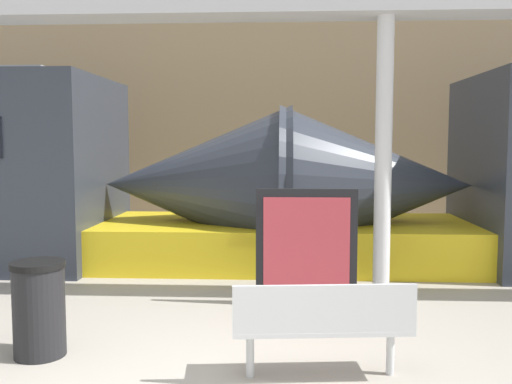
{
  "coord_description": "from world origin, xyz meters",
  "views": [
    {
      "loc": [
        0.63,
        -4.31,
        2.04
      ],
      "look_at": [
        0.25,
        2.84,
        1.4
      ],
      "focal_mm": 40.0,
      "sensor_mm": 36.0,
      "label": 1
    }
  ],
  "objects_px": {
    "bench_near": "(322,322)",
    "support_column_near": "(383,162)",
    "poster_board": "(306,247)",
    "trash_bin": "(39,309)"
  },
  "relations": [
    {
      "from": "bench_near",
      "to": "support_column_near",
      "type": "xyz_separation_m",
      "value": [
        0.9,
        2.45,
        1.27
      ]
    },
    {
      "from": "bench_near",
      "to": "poster_board",
      "type": "distance_m",
      "value": 2.22
    },
    {
      "from": "bench_near",
      "to": "trash_bin",
      "type": "relative_size",
      "value": 1.73
    },
    {
      "from": "bench_near",
      "to": "support_column_near",
      "type": "distance_m",
      "value": 2.9
    },
    {
      "from": "trash_bin",
      "to": "bench_near",
      "type": "bearing_deg",
      "value": -8.85
    },
    {
      "from": "bench_near",
      "to": "poster_board",
      "type": "relative_size",
      "value": 1.08
    },
    {
      "from": "bench_near",
      "to": "trash_bin",
      "type": "xyz_separation_m",
      "value": [
        -2.65,
        0.41,
        -0.05
      ]
    },
    {
      "from": "support_column_near",
      "to": "bench_near",
      "type": "bearing_deg",
      "value": -110.15
    },
    {
      "from": "poster_board",
      "to": "support_column_near",
      "type": "height_order",
      "value": "support_column_near"
    },
    {
      "from": "bench_near",
      "to": "support_column_near",
      "type": "relative_size",
      "value": 0.44
    }
  ]
}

